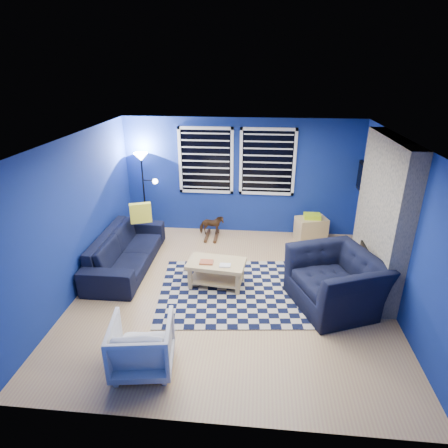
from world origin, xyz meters
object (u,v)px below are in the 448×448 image
armchair_bent (142,345)px  floor_lamp (143,168)px  coffee_table (216,268)px  sofa (126,250)px  cabinet (311,229)px  tv (365,180)px  armchair_big (336,281)px  rocking_horse (212,225)px

armchair_bent → floor_lamp: floor_lamp is taller
armchair_bent → coffee_table: armchair_bent is taller
floor_lamp → coffee_table: bearing=-49.1°
sofa → cabinet: sofa is taller
tv → coffee_table: 3.45m
armchair_bent → coffee_table: bearing=-117.6°
sofa → armchair_big: 3.72m
rocking_horse → floor_lamp: (-1.47, 0.18, 1.18)m
rocking_horse → coffee_table: bearing=177.7°
floor_lamp → rocking_horse: bearing=-6.8°
sofa → floor_lamp: bearing=2.1°
floor_lamp → cabinet: bearing=-1.9°
coffee_table → floor_lamp: 2.97m
tv → sofa: bearing=-163.4°
tv → rocking_horse: 3.24m
armchair_bent → cabinet: bearing=-130.7°
floor_lamp → armchair_bent: bearing=-74.5°
cabinet → armchair_bent: bearing=-139.8°
sofa → armchair_bent: (1.04, -2.45, 0.01)m
armchair_big → floor_lamp: (-3.68, 2.45, 1.04)m
cabinet → floor_lamp: floor_lamp is taller
coffee_table → cabinet: cabinet is taller
armchair_big → rocking_horse: 3.17m
cabinet → tv: bearing=-25.3°
sofa → floor_lamp: (-0.07, 1.57, 1.13)m
armchair_big → armchair_bent: armchair_big is taller
armchair_bent → sofa: bearing=-75.2°
rocking_horse → cabinet: size_ratio=0.72×
cabinet → armchair_big: bearing=-105.2°
sofa → floor_lamp: floor_lamp is taller
rocking_horse → sofa: bearing=122.9°
tv → sofa: tv is taller
sofa → coffee_table: (1.73, -0.50, -0.01)m
armchair_bent → floor_lamp: size_ratio=0.42×
armchair_big → coffee_table: size_ratio=1.30×
rocking_horse → cabinet: 2.12m
rocking_horse → cabinet: bearing=-100.4°
rocking_horse → coffee_table: rocking_horse is taller
floor_lamp → tv: bearing=-3.1°
sofa → armchair_big: (3.62, -0.87, 0.09)m
armchair_big → armchair_bent: size_ratio=1.74×
sofa → rocking_horse: bearing=-45.6°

